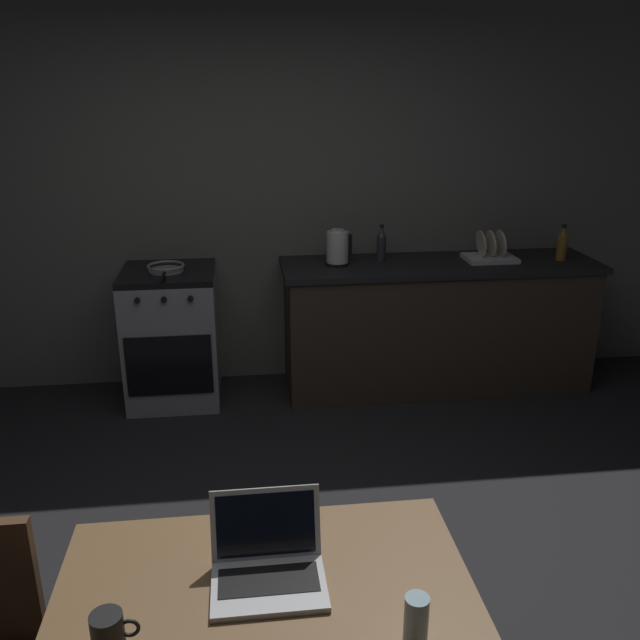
{
  "coord_description": "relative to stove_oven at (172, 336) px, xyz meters",
  "views": [
    {
      "loc": [
        -0.12,
        -2.37,
        2.06
      ],
      "look_at": [
        0.29,
        0.97,
        0.87
      ],
      "focal_mm": 37.83,
      "sensor_mm": 36.0,
      "label": 1
    }
  ],
  "objects": [
    {
      "name": "laptop",
      "position": [
        0.51,
        -2.75,
        0.32
      ],
      "size": [
        0.32,
        0.28,
        0.22
      ],
      "rotation": [
        0.0,
        0.0,
        -0.14
      ],
      "color": "silver",
      "rests_on": "dining_table"
    },
    {
      "name": "dish_rack",
      "position": [
        2.18,
        0.0,
        0.5
      ],
      "size": [
        0.34,
        0.26,
        0.21
      ],
      "color": "silver",
      "rests_on": "kitchen_counter"
    },
    {
      "name": "stove_oven",
      "position": [
        0.0,
        0.0,
        0.0
      ],
      "size": [
        0.6,
        0.62,
        0.91
      ],
      "color": "gray",
      "rests_on": "ground_plane"
    },
    {
      "name": "frying_pan",
      "position": [
        -0.01,
        -0.03,
        0.48
      ],
      "size": [
        0.24,
        0.41,
        0.05
      ],
      "color": "gray",
      "rests_on": "stove_oven"
    },
    {
      "name": "kitchen_counter",
      "position": [
        1.83,
        0.0,
        0.0
      ],
      "size": [
        2.16,
        0.64,
        0.91
      ],
      "color": "#382D23",
      "rests_on": "ground_plane"
    },
    {
      "name": "ground_plane",
      "position": [
        0.59,
        -1.96,
        -0.45
      ],
      "size": [
        12.0,
        12.0,
        0.0
      ],
      "primitive_type": "plane",
      "color": "black"
    },
    {
      "name": "bottle_b",
      "position": [
        1.43,
        0.08,
        0.57
      ],
      "size": [
        0.06,
        0.06,
        0.25
      ],
      "color": "#2D2D33",
      "rests_on": "kitchen_counter"
    },
    {
      "name": "back_wall",
      "position": [
        0.89,
        0.35,
        0.86
      ],
      "size": [
        6.4,
        0.1,
        2.63
      ],
      "primitive_type": "cube",
      "color": "#62645D",
      "rests_on": "ground_plane"
    },
    {
      "name": "electric_kettle",
      "position": [
        1.12,
        0.0,
        0.57
      ],
      "size": [
        0.17,
        0.15,
        0.24
      ],
      "color": "black",
      "rests_on": "kitchen_counter"
    },
    {
      "name": "bottle",
      "position": [
        2.66,
        -0.05,
        0.57
      ],
      "size": [
        0.07,
        0.07,
        0.25
      ],
      "color": "#8C601E",
      "rests_on": "kitchen_counter"
    },
    {
      "name": "coffee_mug",
      "position": [
        0.11,
        -2.95,
        0.32
      ],
      "size": [
        0.12,
        0.08,
        0.1
      ],
      "color": "black",
      "rests_on": "dining_table"
    },
    {
      "name": "dining_table",
      "position": [
        0.5,
        -2.86,
        0.2
      ],
      "size": [
        1.17,
        0.87,
        0.72
      ],
      "color": "brown",
      "rests_on": "ground_plane"
    },
    {
      "name": "drinking_glass",
      "position": [
        0.87,
        -3.03,
        0.34
      ],
      "size": [
        0.06,
        0.06,
        0.14
      ],
      "color": "#99B7C6",
      "rests_on": "dining_table"
    }
  ]
}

